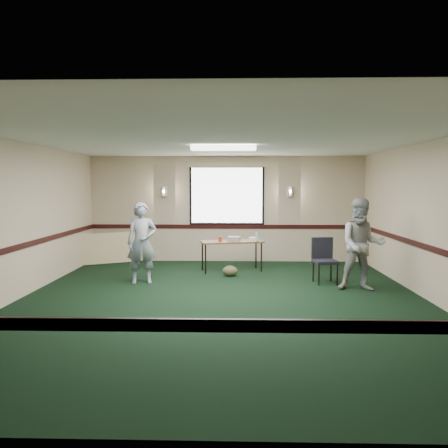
{
  "coord_description": "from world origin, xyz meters",
  "views": [
    {
      "loc": [
        0.23,
        -7.17,
        1.94
      ],
      "look_at": [
        0.0,
        1.3,
        1.2
      ],
      "focal_mm": 35.0,
      "sensor_mm": 36.0,
      "label": 1
    }
  ],
  "objects_px": {
    "projector": "(234,239)",
    "conference_chair": "(324,256)",
    "folding_table": "(232,243)",
    "person_left": "(142,243)",
    "person_right": "(362,245)"
  },
  "relations": [
    {
      "from": "projector",
      "to": "conference_chair",
      "type": "distance_m",
      "value": 2.17
    },
    {
      "from": "projector",
      "to": "folding_table",
      "type": "bearing_deg",
      "value": -125.59
    },
    {
      "from": "projector",
      "to": "person_left",
      "type": "bearing_deg",
      "value": -135.94
    },
    {
      "from": "person_left",
      "to": "folding_table",
      "type": "bearing_deg",
      "value": 21.44
    },
    {
      "from": "person_left",
      "to": "person_right",
      "type": "xyz_separation_m",
      "value": [
        4.21,
        -0.53,
        0.05
      ]
    },
    {
      "from": "projector",
      "to": "person_left",
      "type": "relative_size",
      "value": 0.16
    },
    {
      "from": "folding_table",
      "to": "conference_chair",
      "type": "bearing_deg",
      "value": -44.22
    },
    {
      "from": "conference_chair",
      "to": "person_right",
      "type": "height_order",
      "value": "person_right"
    },
    {
      "from": "person_right",
      "to": "person_left",
      "type": "bearing_deg",
      "value": -179.96
    },
    {
      "from": "folding_table",
      "to": "projector",
      "type": "relative_size",
      "value": 5.58
    },
    {
      "from": "conference_chair",
      "to": "person_left",
      "type": "height_order",
      "value": "person_left"
    },
    {
      "from": "projector",
      "to": "person_left",
      "type": "distance_m",
      "value": 2.26
    },
    {
      "from": "person_left",
      "to": "person_right",
      "type": "distance_m",
      "value": 4.24
    },
    {
      "from": "folding_table",
      "to": "conference_chair",
      "type": "height_order",
      "value": "conference_chair"
    },
    {
      "from": "projector",
      "to": "person_left",
      "type": "xyz_separation_m",
      "value": [
        -1.84,
        -1.3,
        0.07
      ]
    }
  ]
}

